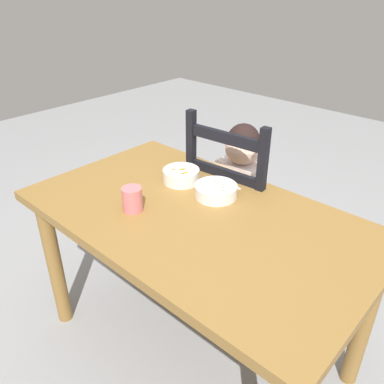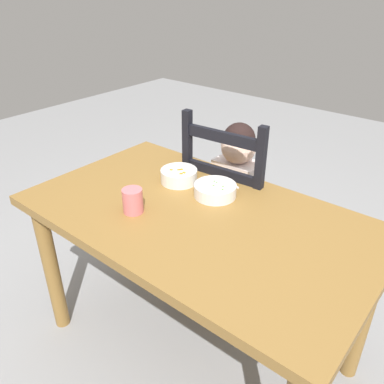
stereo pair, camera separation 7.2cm
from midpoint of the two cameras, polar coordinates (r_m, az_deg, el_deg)
ground_plane at (r=2.04m, az=-0.49°, el=-21.34°), size 8.00×8.00×0.00m
dining_table at (r=1.59m, az=-0.59°, el=-6.39°), size 1.38×0.81×0.75m
dining_chair at (r=2.04m, az=4.91°, el=-3.24°), size 0.45×0.45×1.04m
child_figure at (r=1.97m, az=4.95°, el=0.65°), size 0.32×0.31×0.97m
bowl_of_peas at (r=1.64m, az=2.13°, el=0.30°), size 0.18×0.18×0.05m
bowl_of_carrots at (r=1.75m, az=-3.09°, el=2.42°), size 0.16×0.16×0.06m
spoon at (r=1.73m, az=-1.64°, el=1.20°), size 0.11×0.12×0.01m
drinking_cup at (r=1.54m, az=-9.94°, el=-1.28°), size 0.08×0.08×0.10m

